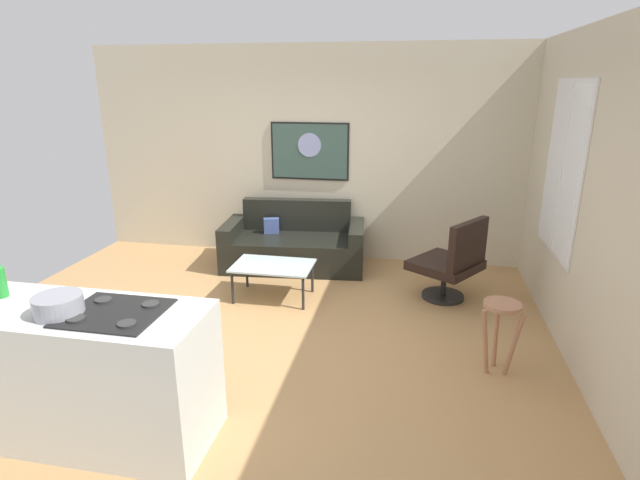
{
  "coord_description": "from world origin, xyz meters",
  "views": [
    {
      "loc": [
        1.23,
        -4.13,
        2.33
      ],
      "look_at": [
        0.25,
        0.9,
        0.7
      ],
      "focal_mm": 28.04,
      "sensor_mm": 36.0,
      "label": 1
    }
  ],
  "objects": [
    {
      "name": "ground",
      "position": [
        0.0,
        0.0,
        -0.02
      ],
      "size": [
        6.4,
        6.4,
        0.04
      ],
      "primitive_type": "cube",
      "color": "tan"
    },
    {
      "name": "back_wall",
      "position": [
        0.0,
        2.42,
        1.4
      ],
      "size": [
        6.4,
        0.05,
        2.8
      ],
      "primitive_type": "cube",
      "color": "beige",
      "rests_on": "ground"
    },
    {
      "name": "right_wall",
      "position": [
        2.62,
        0.3,
        1.4
      ],
      "size": [
        0.05,
        6.4,
        2.8
      ],
      "primitive_type": "cube",
      "color": "beige",
      "rests_on": "ground"
    },
    {
      "name": "couch",
      "position": [
        -0.29,
        1.91,
        0.28
      ],
      "size": [
        1.88,
        1.03,
        0.83
      ],
      "color": "black",
      "rests_on": "ground"
    },
    {
      "name": "coffee_table",
      "position": [
        -0.27,
        0.85,
        0.36
      ],
      "size": [
        0.88,
        0.57,
        0.4
      ],
      "color": "silver",
      "rests_on": "ground"
    },
    {
      "name": "armchair",
      "position": [
        1.67,
        1.17,
        0.45
      ],
      "size": [
        0.9,
        0.91,
        0.94
      ],
      "color": "black",
      "rests_on": "ground"
    },
    {
      "name": "bar_stool",
      "position": [
        1.98,
        -0.23,
        0.48
      ],
      "size": [
        0.35,
        0.34,
        0.62
      ],
      "color": "#A66F52",
      "rests_on": "ground"
    },
    {
      "name": "kitchen_counter",
      "position": [
        -0.9,
        -1.58,
        0.47
      ],
      "size": [
        1.77,
        0.67,
        0.96
      ],
      "color": "silver",
      "rests_on": "ground"
    },
    {
      "name": "mixing_bowl",
      "position": [
        -0.91,
        -1.66,
        1.0
      ],
      "size": [
        0.3,
        0.3,
        0.13
      ],
      "color": "#90919C",
      "rests_on": "kitchen_counter"
    },
    {
      "name": "wall_painting",
      "position": [
        -0.18,
        2.38,
        1.45
      ],
      "size": [
        1.05,
        0.03,
        0.76
      ],
      "color": "black"
    },
    {
      "name": "window",
      "position": [
        2.59,
        0.9,
        1.54
      ],
      "size": [
        0.03,
        1.2,
        1.64
      ],
      "color": "silver"
    }
  ]
}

